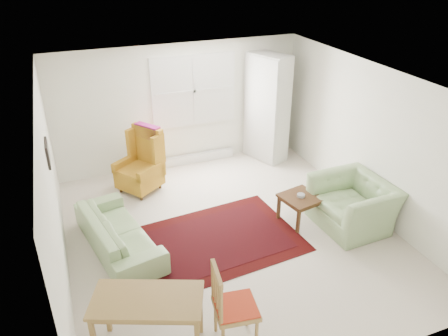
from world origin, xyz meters
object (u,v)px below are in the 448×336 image
object	(u,v)px
armchair	(353,200)
wingback_chair	(138,161)
stool	(136,181)
sofa	(117,226)
desk	(150,324)
coffee_table	(300,209)
cabinet	(267,108)
desk_chair	(236,306)

from	to	relation	value
armchair	wingback_chair	xyz separation A→B (m)	(-3.02, 2.37, 0.14)
wingback_chair	stool	bearing A→B (deg)	-100.73
armchair	sofa	bearing A→B (deg)	-104.36
stool	desk	distance (m)	3.65
sofa	wingback_chair	xyz separation A→B (m)	(0.65, 1.63, 0.21)
coffee_table	cabinet	distance (m)	2.63
wingback_chair	cabinet	xyz separation A→B (m)	(2.82, 0.44, 0.51)
coffee_table	desk	xyz separation A→B (m)	(-2.89, -1.66, 0.14)
stool	desk	size ratio (longest dim) A/B	0.39
coffee_table	desk_chair	distance (m)	2.75
wingback_chair	desk_chair	bearing A→B (deg)	-30.75
wingback_chair	cabinet	distance (m)	2.90
wingback_chair	stool	xyz separation A→B (m)	(-0.08, -0.04, -0.38)
sofa	coffee_table	bearing A→B (deg)	-108.36
cabinet	coffee_table	bearing A→B (deg)	-124.49
cabinet	desk_chair	bearing A→B (deg)	-141.74
stool	desk_chair	xyz separation A→B (m)	(0.40, -3.85, 0.31)
sofa	desk_chair	distance (m)	2.47
coffee_table	stool	world-z (taller)	coffee_table
sofa	coffee_table	distance (m)	2.95
armchair	desk_chair	xyz separation A→B (m)	(-2.70, -1.52, 0.07)
wingback_chair	coffee_table	distance (m)	3.04
coffee_table	wingback_chair	bearing A→B (deg)	138.97
sofa	stool	xyz separation A→B (m)	(0.57, 1.59, -0.16)
armchair	stool	distance (m)	3.89
wingback_chair	stool	size ratio (longest dim) A/B	2.60
armchair	coffee_table	distance (m)	0.88
cabinet	desk	bearing A→B (deg)	-151.89
sofa	armchair	size ratio (longest dim) A/B	1.62
coffee_table	sofa	bearing A→B (deg)	173.17
sofa	stool	distance (m)	1.70
coffee_table	stool	bearing A→B (deg)	140.48
cabinet	desk_chair	size ratio (longest dim) A/B	2.05
wingback_chair	desk	bearing A→B (deg)	-45.13
sofa	desk_chair	bearing A→B (deg)	-168.17
coffee_table	cabinet	world-z (taller)	cabinet
cabinet	wingback_chair	bearing A→B (deg)	167.11
coffee_table	desk_chair	world-z (taller)	desk_chair
armchair	cabinet	size ratio (longest dim) A/B	0.54
cabinet	desk	distance (m)	5.39
sofa	desk_chair	world-z (taller)	desk_chair
wingback_chair	cabinet	bearing A→B (deg)	63.39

